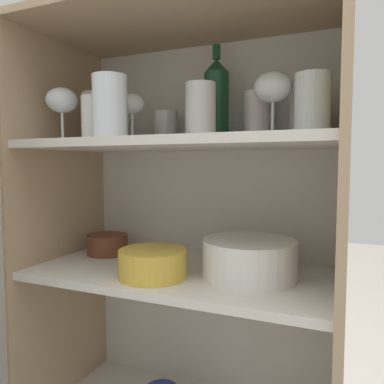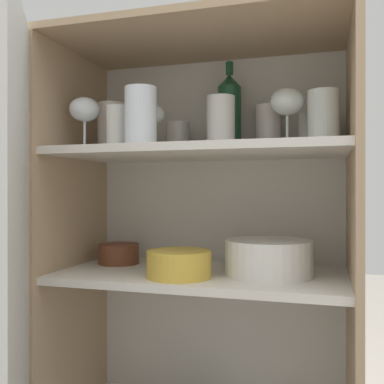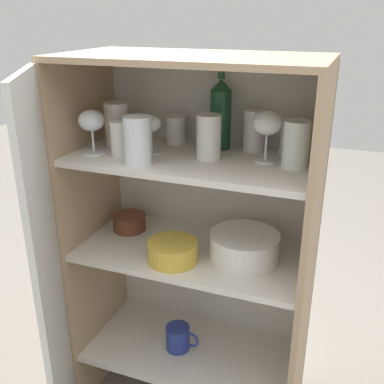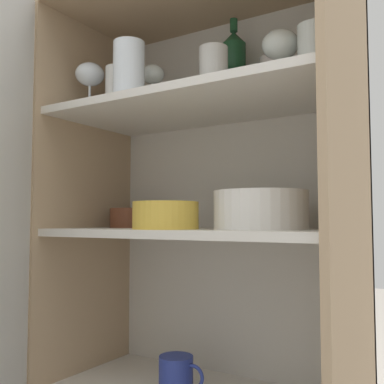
{
  "view_description": "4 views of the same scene",
  "coord_description": "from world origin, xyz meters",
  "views": [
    {
      "loc": [
        0.39,
        -0.66,
        0.91
      ],
      "look_at": [
        0.02,
        0.22,
        0.84
      ],
      "focal_mm": 35.0,
      "sensor_mm": 36.0,
      "label": 1
    },
    {
      "loc": [
        0.31,
        -0.95,
        0.86
      ],
      "look_at": [
        -0.03,
        0.19,
        0.86
      ],
      "focal_mm": 42.0,
      "sensor_mm": 36.0,
      "label": 2
    },
    {
      "loc": [
        0.47,
        -1.05,
        1.38
      ],
      "look_at": [
        -0.01,
        0.2,
        0.85
      ],
      "focal_mm": 42.0,
      "sensor_mm": 36.0,
      "label": 3
    },
    {
      "loc": [
        0.59,
        -0.79,
        0.67
      ],
      "look_at": [
        -0.03,
        0.22,
        0.75
      ],
      "focal_mm": 42.0,
      "sensor_mm": 36.0,
      "label": 4
    }
  ],
  "objects": [
    {
      "name": "shelf_board_upper",
      "position": [
        0.0,
        0.19,
        0.96
      ],
      "size": [
        0.74,
        0.37,
        0.02
      ],
      "primitive_type": "cube",
      "color": "silver"
    },
    {
      "name": "tumbler_glass_3",
      "position": [
        0.05,
        0.19,
        1.04
      ],
      "size": [
        0.07,
        0.07,
        0.13
      ],
      "color": "white",
      "rests_on": "shelf_board_upper"
    },
    {
      "name": "tumbler_glass_4",
      "position": [
        0.16,
        0.32,
        1.04
      ],
      "size": [
        0.07,
        0.07,
        0.13
      ],
      "color": "silver",
      "rests_on": "shelf_board_upper"
    },
    {
      "name": "tumbler_glass_1",
      "position": [
        -0.2,
        0.11,
        1.03
      ],
      "size": [
        0.06,
        0.06,
        0.11
      ],
      "color": "white",
      "rests_on": "shelf_board_upper"
    },
    {
      "name": "wine_glass_0",
      "position": [
        -0.3,
        0.11,
        1.07
      ],
      "size": [
        0.08,
        0.08,
        0.14
      ],
      "color": "white",
      "rests_on": "shelf_board_upper"
    },
    {
      "name": "coffee_mug_primary",
      "position": [
        -0.05,
        0.17,
        0.28
      ],
      "size": [
        0.13,
        0.09,
        0.09
      ],
      "color": "#283893",
      "rests_on": "shelf_board_lower"
    },
    {
      "name": "cupboard_side_right",
      "position": [
        0.38,
        0.19,
        0.63
      ],
      "size": [
        0.02,
        0.41,
        1.26
      ],
      "primitive_type": "cube",
      "color": "tan",
      "rests_on": "ground_plane"
    },
    {
      "name": "tumbler_glass_7",
      "position": [
        0.28,
        0.32,
        1.02
      ],
      "size": [
        0.07,
        0.07,
        0.1
      ],
      "color": "white",
      "rests_on": "shelf_board_upper"
    },
    {
      "name": "cupboard_back_panel",
      "position": [
        0.0,
        0.38,
        0.63
      ],
      "size": [
        0.78,
        0.02,
        1.26
      ],
      "primitive_type": "cube",
      "color": "silver",
      "rests_on": "ground_plane"
    },
    {
      "name": "wine_glass_1",
      "position": [
        -0.13,
        0.17,
        1.06
      ],
      "size": [
        0.06,
        0.06,
        0.12
      ],
      "color": "white",
      "rests_on": "shelf_board_upper"
    },
    {
      "name": "cupboard_side_left",
      "position": [
        -0.38,
        0.19,
        0.63
      ],
      "size": [
        0.02,
        0.41,
        1.26
      ],
      "primitive_type": "cube",
      "color": "tan",
      "rests_on": "ground_plane"
    },
    {
      "name": "tumbler_glass_6",
      "position": [
        0.31,
        0.19,
        1.04
      ],
      "size": [
        0.08,
        0.08,
        0.13
      ],
      "color": "white",
      "rests_on": "shelf_board_upper"
    },
    {
      "name": "shelf_board_middle",
      "position": [
        0.0,
        0.19,
        0.64
      ],
      "size": [
        0.74,
        0.37,
        0.02
      ],
      "primitive_type": "cube",
      "color": "silver"
    },
    {
      "name": "plate_stack_white",
      "position": [
        0.18,
        0.19,
        0.69
      ],
      "size": [
        0.22,
        0.22,
        0.09
      ],
      "color": "white",
      "rests_on": "shelf_board_middle"
    },
    {
      "name": "wine_bottle",
      "position": [
        0.05,
        0.31,
        1.09
      ],
      "size": [
        0.07,
        0.07,
        0.26
      ],
      "color": "#194728",
      "rests_on": "shelf_board_upper"
    },
    {
      "name": "tumbler_glass_0",
      "position": [
        -0.28,
        0.22,
        1.04
      ],
      "size": [
        0.08,
        0.08,
        0.14
      ],
      "color": "silver",
      "rests_on": "shelf_board_upper"
    },
    {
      "name": "wine_glass_2",
      "position": [
        0.22,
        0.21,
        1.09
      ],
      "size": [
        0.09,
        0.09,
        0.15
      ],
      "color": "white",
      "rests_on": "shelf_board_upper"
    },
    {
      "name": "tumbler_glass_5",
      "position": [
        -0.12,
        0.06,
        1.04
      ],
      "size": [
        0.08,
        0.08,
        0.14
      ],
      "color": "white",
      "rests_on": "shelf_board_upper"
    },
    {
      "name": "serving_bowl_small",
      "position": [
        -0.27,
        0.25,
        0.68
      ],
      "size": [
        0.12,
        0.12,
        0.06
      ],
      "color": "brown",
      "rests_on": "shelf_board_middle"
    },
    {
      "name": "tumbler_glass_2",
      "position": [
        -0.11,
        0.31,
        1.02
      ],
      "size": [
        0.07,
        0.07,
        0.09
      ],
      "color": "white",
      "rests_on": "shelf_board_upper"
    },
    {
      "name": "mixing_bowl_large",
      "position": [
        -0.03,
        0.1,
        0.68
      ],
      "size": [
        0.16,
        0.16,
        0.07
      ],
      "color": "gold",
      "rests_on": "shelf_board_middle"
    }
  ]
}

